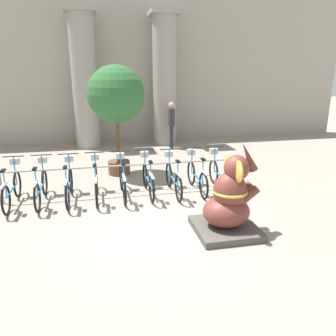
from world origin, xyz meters
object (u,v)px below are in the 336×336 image
Objects in this scene: potted_tree at (116,97)px; bicycle_3 at (96,182)px; bicycle_5 at (148,179)px; bicycle_7 at (197,176)px; person_pedestrian at (171,121)px; bicycle_1 at (41,186)px; elephant_statue at (229,202)px; bicycle_2 at (69,184)px; bicycle_6 at (173,178)px; bicycle_0 at (12,188)px; bicycle_8 at (220,174)px; bicycle_4 at (122,181)px.

bicycle_3 is at bearing -109.55° from potted_tree.
bicycle_3 is at bearing -179.08° from bicycle_5.
person_pedestrian is (0.43, 4.87, 0.70)m from bicycle_7.
bicycle_5 is 1.00× the size of bicycle_7.
bicycle_1 is 4.32m from elephant_statue.
bicycle_2 is 3.80m from elephant_statue.
bicycle_2 is 1.00× the size of bicycle_3.
bicycle_2 is 0.55× the size of potted_tree.
bicycle_6 is at bearing -6.70° from bicycle_5.
bicycle_3 is (1.87, 0.01, 0.00)m from bicycle_0.
elephant_statue is (1.18, -2.29, 0.19)m from bicycle_5.
bicycle_5 is 0.55× the size of potted_tree.
bicycle_7 is at bearing -95.05° from person_pedestrian.
bicycle_3 is at bearing 179.94° from bicycle_7.
bicycle_6 is at bearing -1.63° from bicycle_3.
person_pedestrian is at bearing 92.26° from bicycle_8.
bicycle_5 is at bearing 117.25° from elephant_statue.
bicycle_7 is at bearing -1.04° from bicycle_5.
person_pedestrian reaches higher than bicycle_2.
bicycle_1 is at bearing -179.59° from bicycle_5.
elephant_statue reaches higher than bicycle_8.
bicycle_2 is at bearing -178.30° from bicycle_3.
bicycle_7 is 1.00× the size of bicycle_8.
bicycle_3 is at bearing 136.88° from elephant_statue.
elephant_statue is at bearing -91.65° from bicycle_7.
bicycle_2 is at bearing -179.32° from bicycle_4.
person_pedestrian reaches higher than bicycle_4.
bicycle_4 is 2.49m from bicycle_8.
bicycle_4 is at bearing 128.49° from elephant_statue.
potted_tree reaches higher than elephant_statue.
bicycle_2 is 3.12m from bicycle_7.
bicycle_0 and bicycle_6 have the same top height.
bicycle_4 is at bearing -179.97° from bicycle_7.
potted_tree is at bearing 122.28° from bicycle_6.
bicycle_6 is 2.30m from elephant_statue.
bicycle_2 is at bearing -124.34° from potted_tree.
bicycle_4 is 1.00× the size of bicycle_6.
bicycle_5 is 1.00× the size of bicycle_8.
bicycle_2 is at bearing 143.54° from elephant_statue.
bicycle_2 and bicycle_7 have the same top height.
bicycle_4 is 1.87m from bicycle_7.
person_pedestrian reaches higher than bicycle_7.
bicycle_3 and bicycle_4 have the same top height.
bicycle_7 is 2.28m from elephant_statue.
bicycle_3 is 2.49m from bicycle_7.
person_pedestrian reaches higher than bicycle_6.
bicycle_0 is at bearing -179.93° from bicycle_4.
bicycle_6 is (1.87, -0.05, 0.00)m from bicycle_3.
person_pedestrian is (2.92, 4.86, 0.70)m from bicycle_3.
person_pedestrian is at bearing 45.47° from bicycle_0.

